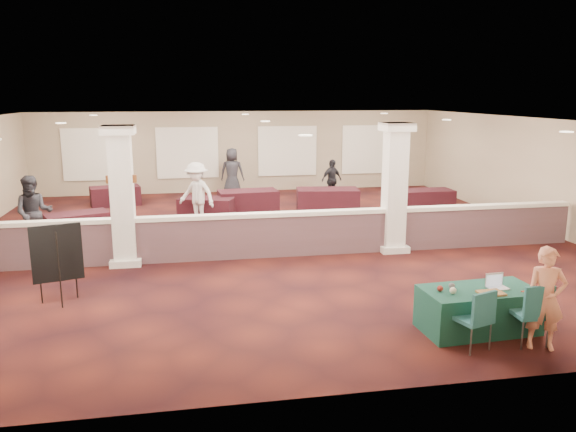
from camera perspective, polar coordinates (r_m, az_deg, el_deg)
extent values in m
plane|color=#441711|center=(15.15, -2.22, -2.53)|extent=(16.00, 16.00, 0.00)
cube|color=gray|center=(22.70, -5.09, 6.52)|extent=(16.00, 0.04, 3.20)
cube|color=gray|center=(7.18, 6.68, -6.33)|extent=(16.00, 0.04, 3.20)
cube|color=gray|center=(17.77, 24.28, 3.86)|extent=(0.04, 16.00, 3.20)
cube|color=white|center=(14.65, -2.32, 9.65)|extent=(16.00, 16.00, 0.02)
cube|color=brown|center=(13.58, -1.35, -2.10)|extent=(15.60, 0.20, 1.00)
cube|color=silver|center=(13.46, -1.36, 0.17)|extent=(15.60, 0.28, 0.10)
cube|color=silver|center=(13.28, -16.47, 1.92)|extent=(0.50, 0.50, 3.20)
cube|color=silver|center=(13.63, -16.08, -4.38)|extent=(0.70, 0.70, 0.16)
cube|color=silver|center=(13.11, -16.88, 8.38)|extent=(0.72, 0.72, 0.20)
cube|color=silver|center=(14.12, 10.76, 2.80)|extent=(0.50, 0.50, 3.20)
cube|color=silver|center=(14.44, 10.52, -3.15)|extent=(0.70, 0.70, 0.16)
cube|color=silver|center=(13.95, 11.01, 8.89)|extent=(0.72, 0.72, 0.20)
cylinder|color=brown|center=(13.25, -17.78, 3.57)|extent=(0.12, 0.12, 0.18)
cylinder|color=silver|center=(13.25, -17.78, 3.57)|extent=(0.09, 0.09, 0.10)
cylinder|color=brown|center=(13.19, -15.37, 3.68)|extent=(0.12, 0.12, 0.18)
cylinder|color=silver|center=(13.19, -15.37, 3.68)|extent=(0.09, 0.09, 0.10)
cube|color=#0E342C|center=(9.99, 18.75, -9.00)|extent=(1.94, 1.05, 0.73)
cube|color=#20595E|center=(9.74, 23.26, -9.05)|extent=(0.53, 0.53, 0.07)
cube|color=#20595E|center=(9.46, 24.15, -7.95)|extent=(0.49, 0.07, 0.49)
cylinder|color=slate|center=(9.56, 22.70, -11.13)|extent=(0.03, 0.03, 0.47)
cylinder|color=slate|center=(9.78, 24.86, -10.80)|extent=(0.03, 0.03, 0.47)
cylinder|color=slate|center=(9.89, 21.41, -10.22)|extent=(0.03, 0.03, 0.47)
cylinder|color=slate|center=(10.11, 23.53, -9.93)|extent=(0.03, 0.03, 0.47)
cube|color=#20595E|center=(9.26, 18.17, -9.90)|extent=(0.61, 0.61, 0.06)
cube|color=#20595E|center=(9.03, 19.31, -8.76)|extent=(0.46, 0.19, 0.47)
cylinder|color=slate|center=(9.10, 18.08, -12.05)|extent=(0.03, 0.03, 0.45)
cylinder|color=slate|center=(9.38, 19.84, -11.44)|extent=(0.03, 0.03, 0.45)
cylinder|color=slate|center=(9.36, 16.28, -11.24)|extent=(0.03, 0.03, 0.45)
cylinder|color=slate|center=(9.63, 18.05, -10.68)|extent=(0.03, 0.03, 0.45)
cube|color=black|center=(11.26, -22.43, -3.50)|extent=(0.88, 0.30, 1.09)
cylinder|color=black|center=(11.51, -23.98, -4.71)|extent=(0.03, 0.03, 1.45)
cylinder|color=black|center=(11.55, -20.84, -4.39)|extent=(0.03, 0.03, 1.45)
cylinder|color=black|center=(11.11, -22.22, -5.14)|extent=(0.03, 0.03, 1.45)
imported|color=#EA7C65|center=(9.55, 24.70, -7.62)|extent=(0.69, 0.58, 1.63)
cube|color=black|center=(16.57, -20.60, -0.83)|extent=(1.84, 1.38, 0.67)
cube|color=black|center=(17.86, -8.27, 0.77)|extent=(1.87, 1.35, 0.68)
cube|color=black|center=(19.52, 13.84, 1.57)|extent=(1.78, 0.91, 0.72)
cube|color=black|center=(20.78, -17.13, 1.96)|extent=(1.82, 1.21, 0.68)
cube|color=black|center=(18.51, -4.07, 1.42)|extent=(1.99, 1.12, 0.78)
cube|color=black|center=(18.59, 4.04, 1.53)|extent=(2.13, 1.27, 0.82)
imported|color=black|center=(15.48, -24.41, 0.28)|extent=(0.96, 0.61, 1.90)
imported|color=silver|center=(17.01, -9.25, 2.23)|extent=(1.30, 1.19, 1.89)
imported|color=black|center=(20.81, 4.46, 3.67)|extent=(0.99, 0.75, 1.52)
imported|color=black|center=(21.63, -5.69, 4.44)|extent=(1.01, 0.71, 1.86)
cube|color=silver|center=(9.99, 20.52, -6.88)|extent=(0.34, 0.25, 0.02)
cube|color=silver|center=(10.04, 20.21, -6.04)|extent=(0.33, 0.03, 0.22)
cube|color=silver|center=(10.04, 20.22, -6.13)|extent=(0.30, 0.02, 0.19)
cube|color=#C3771F|center=(9.70, 19.94, -7.37)|extent=(0.41, 0.32, 0.03)
sphere|color=beige|center=(9.50, 16.42, -7.27)|extent=(0.11, 0.11, 0.11)
sphere|color=maroon|center=(9.55, 15.20, -7.12)|extent=(0.10, 0.10, 0.10)
sphere|color=#535459|center=(9.73, 16.30, -6.82)|extent=(0.10, 0.10, 0.10)
cube|color=#B02112|center=(10.01, 22.91, -7.05)|extent=(0.12, 0.04, 0.01)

